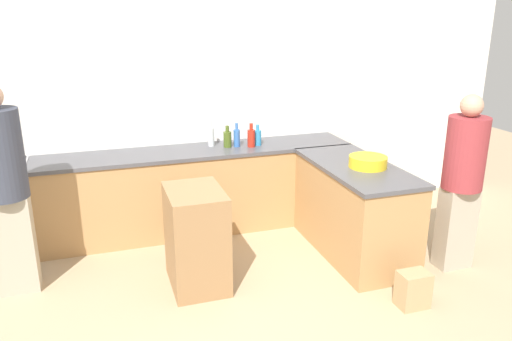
{
  "coord_description": "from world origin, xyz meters",
  "views": [
    {
      "loc": [
        -1.02,
        -3.18,
        2.35
      ],
      "look_at": [
        0.32,
        0.92,
        0.97
      ],
      "focal_mm": 35.0,
      "sensor_mm": 36.0,
      "label": 1
    }
  ],
  "objects_px": {
    "person_at_peninsula": "(462,178)",
    "paper_bag": "(413,289)",
    "water_bottle_blue": "(237,137)",
    "island_table": "(196,238)",
    "dish_soap_bottle": "(258,137)",
    "person_by_range": "(4,185)",
    "olive_oil_bottle": "(227,139)",
    "vinegar_bottle_clear": "(211,136)",
    "hot_sauce_bottle": "(251,138)",
    "mixing_bowl": "(368,162)"
  },
  "relations": [
    {
      "from": "water_bottle_blue",
      "to": "hot_sauce_bottle",
      "type": "relative_size",
      "value": 1.0
    },
    {
      "from": "water_bottle_blue",
      "to": "paper_bag",
      "type": "xyz_separation_m",
      "value": [
        0.91,
        -2.09,
        -0.88
      ]
    },
    {
      "from": "person_at_peninsula",
      "to": "paper_bag",
      "type": "bearing_deg",
      "value": -148.31
    },
    {
      "from": "island_table",
      "to": "hot_sauce_bottle",
      "type": "height_order",
      "value": "hot_sauce_bottle"
    },
    {
      "from": "vinegar_bottle_clear",
      "to": "hot_sauce_bottle",
      "type": "bearing_deg",
      "value": -22.11
    },
    {
      "from": "island_table",
      "to": "vinegar_bottle_clear",
      "type": "bearing_deg",
      "value": 70.6
    },
    {
      "from": "olive_oil_bottle",
      "to": "person_at_peninsula",
      "type": "relative_size",
      "value": 0.14
    },
    {
      "from": "person_at_peninsula",
      "to": "dish_soap_bottle",
      "type": "bearing_deg",
      "value": 132.3
    },
    {
      "from": "water_bottle_blue",
      "to": "vinegar_bottle_clear",
      "type": "distance_m",
      "value": 0.28
    },
    {
      "from": "island_table",
      "to": "dish_soap_bottle",
      "type": "relative_size",
      "value": 3.87
    },
    {
      "from": "mixing_bowl",
      "to": "hot_sauce_bottle",
      "type": "height_order",
      "value": "hot_sauce_bottle"
    },
    {
      "from": "hot_sauce_bottle",
      "to": "paper_bag",
      "type": "xyz_separation_m",
      "value": [
        0.76,
        -2.03,
        -0.88
      ]
    },
    {
      "from": "vinegar_bottle_clear",
      "to": "person_at_peninsula",
      "type": "bearing_deg",
      "value": -41.27
    },
    {
      "from": "mixing_bowl",
      "to": "water_bottle_blue",
      "type": "bearing_deg",
      "value": 131.01
    },
    {
      "from": "dish_soap_bottle",
      "to": "person_by_range",
      "type": "distance_m",
      "value": 2.59
    },
    {
      "from": "mixing_bowl",
      "to": "person_at_peninsula",
      "type": "bearing_deg",
      "value": -34.08
    },
    {
      "from": "hot_sauce_bottle",
      "to": "person_at_peninsula",
      "type": "xyz_separation_m",
      "value": [
        1.54,
        -1.55,
        -0.13
      ]
    },
    {
      "from": "vinegar_bottle_clear",
      "to": "person_at_peninsula",
      "type": "height_order",
      "value": "person_at_peninsula"
    },
    {
      "from": "water_bottle_blue",
      "to": "person_at_peninsula",
      "type": "distance_m",
      "value": 2.33
    },
    {
      "from": "island_table",
      "to": "person_at_peninsula",
      "type": "distance_m",
      "value": 2.48
    },
    {
      "from": "water_bottle_blue",
      "to": "island_table",
      "type": "bearing_deg",
      "value": -121.34
    },
    {
      "from": "dish_soap_bottle",
      "to": "island_table",
      "type": "bearing_deg",
      "value": -129.38
    },
    {
      "from": "vinegar_bottle_clear",
      "to": "dish_soap_bottle",
      "type": "xyz_separation_m",
      "value": [
        0.5,
        -0.12,
        -0.02
      ]
    },
    {
      "from": "vinegar_bottle_clear",
      "to": "island_table",
      "type": "bearing_deg",
      "value": -109.4
    },
    {
      "from": "vinegar_bottle_clear",
      "to": "dish_soap_bottle",
      "type": "distance_m",
      "value": 0.52
    },
    {
      "from": "person_by_range",
      "to": "olive_oil_bottle",
      "type": "bearing_deg",
      "value": 20.47
    },
    {
      "from": "water_bottle_blue",
      "to": "person_at_peninsula",
      "type": "height_order",
      "value": "person_at_peninsula"
    },
    {
      "from": "island_table",
      "to": "water_bottle_blue",
      "type": "distance_m",
      "value": 1.49
    },
    {
      "from": "dish_soap_bottle",
      "to": "person_by_range",
      "type": "height_order",
      "value": "person_by_range"
    },
    {
      "from": "water_bottle_blue",
      "to": "paper_bag",
      "type": "height_order",
      "value": "water_bottle_blue"
    },
    {
      "from": "island_table",
      "to": "mixing_bowl",
      "type": "bearing_deg",
      "value": 1.53
    },
    {
      "from": "hot_sauce_bottle",
      "to": "olive_oil_bottle",
      "type": "relative_size",
      "value": 1.1
    },
    {
      "from": "water_bottle_blue",
      "to": "mixing_bowl",
      "type": "bearing_deg",
      "value": -48.99
    },
    {
      "from": "mixing_bowl",
      "to": "vinegar_bottle_clear",
      "type": "height_order",
      "value": "vinegar_bottle_clear"
    },
    {
      "from": "vinegar_bottle_clear",
      "to": "hot_sauce_bottle",
      "type": "distance_m",
      "value": 0.44
    },
    {
      "from": "olive_oil_bottle",
      "to": "paper_bag",
      "type": "height_order",
      "value": "olive_oil_bottle"
    },
    {
      "from": "water_bottle_blue",
      "to": "paper_bag",
      "type": "bearing_deg",
      "value": -66.43
    },
    {
      "from": "water_bottle_blue",
      "to": "person_by_range",
      "type": "bearing_deg",
      "value": -160.58
    },
    {
      "from": "mixing_bowl",
      "to": "person_at_peninsula",
      "type": "distance_m",
      "value": 0.86
    },
    {
      "from": "mixing_bowl",
      "to": "person_at_peninsula",
      "type": "xyz_separation_m",
      "value": [
        0.71,
        -0.48,
        -0.08
      ]
    },
    {
      "from": "paper_bag",
      "to": "person_at_peninsula",
      "type": "bearing_deg",
      "value": 31.69
    },
    {
      "from": "island_table",
      "to": "dish_soap_bottle",
      "type": "xyz_separation_m",
      "value": [
        0.95,
        1.16,
        0.57
      ]
    },
    {
      "from": "water_bottle_blue",
      "to": "olive_oil_bottle",
      "type": "bearing_deg",
      "value": 175.9
    },
    {
      "from": "mixing_bowl",
      "to": "person_at_peninsula",
      "type": "height_order",
      "value": "person_at_peninsula"
    },
    {
      "from": "island_table",
      "to": "person_by_range",
      "type": "distance_m",
      "value": 1.65
    },
    {
      "from": "olive_oil_bottle",
      "to": "hot_sauce_bottle",
      "type": "bearing_deg",
      "value": -15.13
    },
    {
      "from": "mixing_bowl",
      "to": "dish_soap_bottle",
      "type": "xyz_separation_m",
      "value": [
        -0.74,
        1.11,
        0.04
      ]
    },
    {
      "from": "island_table",
      "to": "mixing_bowl",
      "type": "xyz_separation_m",
      "value": [
        1.69,
        0.05,
        0.53
      ]
    },
    {
      "from": "olive_oil_bottle",
      "to": "water_bottle_blue",
      "type": "bearing_deg",
      "value": -4.1
    },
    {
      "from": "water_bottle_blue",
      "to": "person_by_range",
      "type": "xyz_separation_m",
      "value": [
        -2.23,
        -0.79,
        -0.05
      ]
    }
  ]
}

